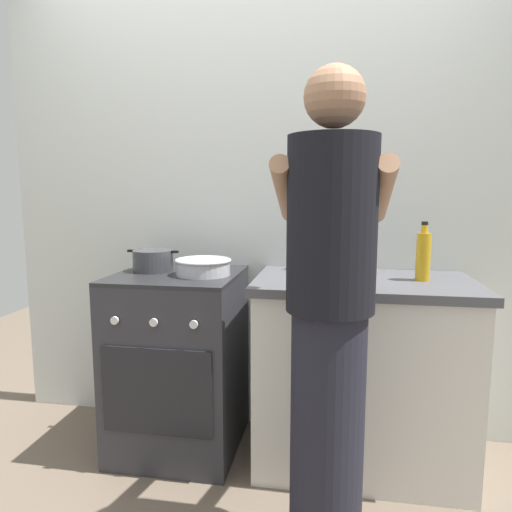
{
  "coord_description": "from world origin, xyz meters",
  "views": [
    {
      "loc": [
        0.41,
        -1.98,
        1.3
      ],
      "look_at": [
        0.05,
        0.12,
        1.0
      ],
      "focal_mm": 32.22,
      "sensor_mm": 36.0,
      "label": 1
    }
  ],
  "objects_px": {
    "mixing_bowl": "(203,266)",
    "stove_range": "(179,361)",
    "utensil_crock": "(313,253)",
    "person": "(329,321)",
    "pot": "(153,261)",
    "oil_bottle": "(423,256)",
    "spice_bottle": "(359,273)"
  },
  "relations": [
    {
      "from": "stove_range",
      "to": "spice_bottle",
      "type": "xyz_separation_m",
      "value": [
        0.87,
        -0.1,
        0.5
      ]
    },
    {
      "from": "mixing_bowl",
      "to": "spice_bottle",
      "type": "distance_m",
      "value": 0.73
    },
    {
      "from": "stove_range",
      "to": "utensil_crock",
      "type": "height_order",
      "value": "utensil_crock"
    },
    {
      "from": "mixing_bowl",
      "to": "person",
      "type": "height_order",
      "value": "person"
    },
    {
      "from": "mixing_bowl",
      "to": "stove_range",
      "type": "bearing_deg",
      "value": 172.53
    },
    {
      "from": "stove_range",
      "to": "spice_bottle",
      "type": "bearing_deg",
      "value": -6.4
    },
    {
      "from": "oil_bottle",
      "to": "stove_range",
      "type": "bearing_deg",
      "value": -179.04
    },
    {
      "from": "mixing_bowl",
      "to": "spice_bottle",
      "type": "bearing_deg",
      "value": -6.19
    },
    {
      "from": "spice_bottle",
      "to": "person",
      "type": "xyz_separation_m",
      "value": [
        -0.12,
        -0.48,
        -0.09
      ]
    },
    {
      "from": "utensil_crock",
      "to": "person",
      "type": "relative_size",
      "value": 0.18
    },
    {
      "from": "stove_range",
      "to": "person",
      "type": "xyz_separation_m",
      "value": [
        0.75,
        -0.58,
        0.41
      ]
    },
    {
      "from": "pot",
      "to": "person",
      "type": "relative_size",
      "value": 0.16
    },
    {
      "from": "mixing_bowl",
      "to": "utensil_crock",
      "type": "bearing_deg",
      "value": 23.86
    },
    {
      "from": "utensil_crock",
      "to": "spice_bottle",
      "type": "relative_size",
      "value": 3.24
    },
    {
      "from": "spice_bottle",
      "to": "person",
      "type": "height_order",
      "value": "person"
    },
    {
      "from": "pot",
      "to": "oil_bottle",
      "type": "height_order",
      "value": "oil_bottle"
    },
    {
      "from": "spice_bottle",
      "to": "utensil_crock",
      "type": "bearing_deg",
      "value": 125.36
    },
    {
      "from": "pot",
      "to": "person",
      "type": "height_order",
      "value": "person"
    },
    {
      "from": "stove_range",
      "to": "utensil_crock",
      "type": "xyz_separation_m",
      "value": [
        0.65,
        0.21,
        0.54
      ]
    },
    {
      "from": "spice_bottle",
      "to": "stove_range",
      "type": "bearing_deg",
      "value": 173.6
    },
    {
      "from": "stove_range",
      "to": "mixing_bowl",
      "type": "distance_m",
      "value": 0.51
    },
    {
      "from": "pot",
      "to": "mixing_bowl",
      "type": "height_order",
      "value": "pot"
    },
    {
      "from": "pot",
      "to": "spice_bottle",
      "type": "relative_size",
      "value": 2.85
    },
    {
      "from": "oil_bottle",
      "to": "spice_bottle",
      "type": "bearing_deg",
      "value": -157.86
    },
    {
      "from": "oil_bottle",
      "to": "person",
      "type": "relative_size",
      "value": 0.16
    },
    {
      "from": "stove_range",
      "to": "utensil_crock",
      "type": "distance_m",
      "value": 0.87
    },
    {
      "from": "stove_range",
      "to": "mixing_bowl",
      "type": "relative_size",
      "value": 3.3
    },
    {
      "from": "mixing_bowl",
      "to": "pot",
      "type": "bearing_deg",
      "value": 167.47
    },
    {
      "from": "mixing_bowl",
      "to": "utensil_crock",
      "type": "xyz_separation_m",
      "value": [
        0.51,
        0.23,
        0.04
      ]
    },
    {
      "from": "stove_range",
      "to": "person",
      "type": "height_order",
      "value": "person"
    },
    {
      "from": "stove_range",
      "to": "mixing_bowl",
      "type": "xyz_separation_m",
      "value": [
        0.14,
        -0.02,
        0.49
      ]
    },
    {
      "from": "utensil_crock",
      "to": "person",
      "type": "bearing_deg",
      "value": -82.89
    }
  ]
}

